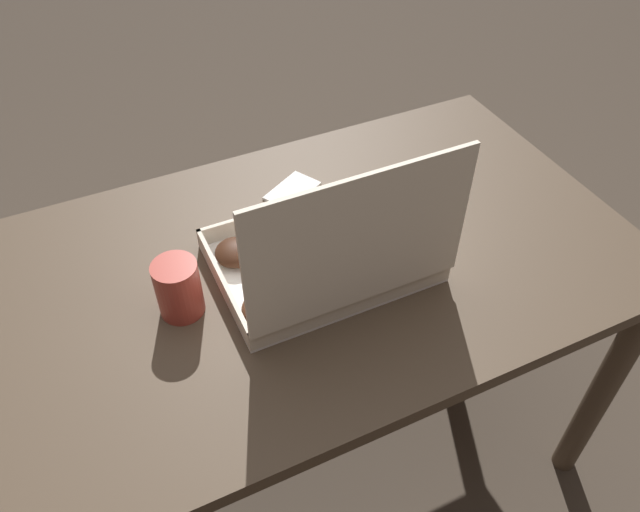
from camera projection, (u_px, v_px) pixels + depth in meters
name	position (u px, v px, depth m)	size (l,w,h in m)	color
ground_plane	(305.00, 448.00, 1.65)	(8.00, 8.00, 0.00)	#42382D
dining_table	(300.00, 296.00, 1.23)	(1.28, 0.73, 0.70)	#4C3D2D
donut_box	(332.00, 251.00, 1.10)	(0.38, 0.29, 0.30)	white
coffee_mug	(178.00, 288.00, 1.04)	(0.08, 0.08, 0.11)	#A3382D
paper_napkin	(292.00, 191.00, 1.31)	(0.13, 0.12, 0.01)	white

